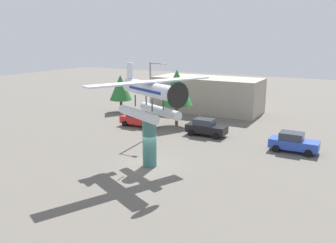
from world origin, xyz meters
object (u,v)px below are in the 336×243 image
object	(u,v)px
tree_west	(121,88)
streetlight_primary	(152,94)
storefront_building	(207,94)
tree_east	(177,87)
floatplane_monument	(150,96)
car_near_red	(138,119)
car_mid_black	(206,127)
car_far_blue	(293,142)
display_pedestal	(149,142)

from	to	relation	value
tree_west	streetlight_primary	bearing A→B (deg)	-39.83
storefront_building	tree_east	world-z (taller)	tree_east
floatplane_monument	car_near_red	world-z (taller)	floatplane_monument
car_mid_black	tree_west	xyz separation A→B (m)	(-14.85, 5.45, 2.46)
car_near_red	tree_east	world-z (taller)	tree_east
floatplane_monument	car_far_blue	distance (m)	13.92
car_far_blue	tree_east	world-z (taller)	tree_east
display_pedestal	streetlight_primary	bearing A→B (deg)	119.76
car_near_red	car_mid_black	xyz separation A→B (m)	(8.37, 0.08, 0.00)
streetlight_primary	storefront_building	world-z (taller)	streetlight_primary
car_mid_black	streetlight_primary	bearing A→B (deg)	-145.63
display_pedestal	storefront_building	size ratio (longest dim) A/B	0.28
streetlight_primary	tree_west	size ratio (longest dim) A/B	1.51
car_far_blue	tree_west	size ratio (longest dim) A/B	0.83
tree_east	car_near_red	bearing A→B (deg)	-146.59
tree_east	floatplane_monument	bearing A→B (deg)	-71.19
streetlight_primary	display_pedestal	bearing A→B (deg)	-60.24
storefront_building	tree_east	xyz separation A→B (m)	(0.06, -9.26, 2.11)
floatplane_monument	storefront_building	bearing A→B (deg)	126.61
storefront_building	tree_west	distance (m)	11.91
car_near_red	car_mid_black	distance (m)	8.37
car_far_blue	storefront_building	xyz separation A→B (m)	(-13.61, 12.78, 1.45)
display_pedestal	tree_east	world-z (taller)	tree_east
floatplane_monument	car_far_blue	xyz separation A→B (m)	(9.20, 9.28, -4.80)
car_mid_black	tree_east	distance (m)	6.32
streetlight_primary	tree_west	xyz separation A→B (m)	(-10.28, 8.58, -1.09)
display_pedestal	tree_west	bearing A→B (deg)	132.35
tree_east	storefront_building	bearing A→B (deg)	90.35
tree_east	car_mid_black	bearing A→B (deg)	-26.83
car_far_blue	tree_east	xyz separation A→B (m)	(-13.56, 3.52, 3.55)
car_near_red	storefront_building	size ratio (longest dim) A/B	0.29
car_near_red	streetlight_primary	size ratio (longest dim) A/B	0.55
car_mid_black	storefront_building	world-z (taller)	storefront_building
car_far_blue	streetlight_primary	bearing A→B (deg)	-171.69
floatplane_monument	car_mid_black	xyz separation A→B (m)	(0.31, 10.43, -4.80)
car_near_red	storefront_building	xyz separation A→B (m)	(3.65, 11.71, 1.45)
floatplane_monument	car_mid_black	bearing A→B (deg)	113.62
display_pedestal	streetlight_primary	distance (m)	8.70
floatplane_monument	car_far_blue	world-z (taller)	floatplane_monument
floatplane_monument	tree_west	xyz separation A→B (m)	(-14.55, 15.88, -2.34)
car_mid_black	car_far_blue	xyz separation A→B (m)	(8.89, -1.16, 0.00)
streetlight_primary	tree_east	size ratio (longest dim) A/B	1.18
floatplane_monument	car_far_blue	size ratio (longest dim) A/B	2.35
display_pedestal	car_far_blue	bearing A→B (deg)	44.70
car_near_red	display_pedestal	bearing A→B (deg)	-52.34
car_far_blue	display_pedestal	bearing A→B (deg)	-135.30
streetlight_primary	storefront_building	size ratio (longest dim) A/B	0.52
car_mid_black	tree_west	world-z (taller)	tree_west
car_far_blue	tree_west	bearing A→B (deg)	164.45
storefront_building	car_far_blue	bearing A→B (deg)	-43.19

